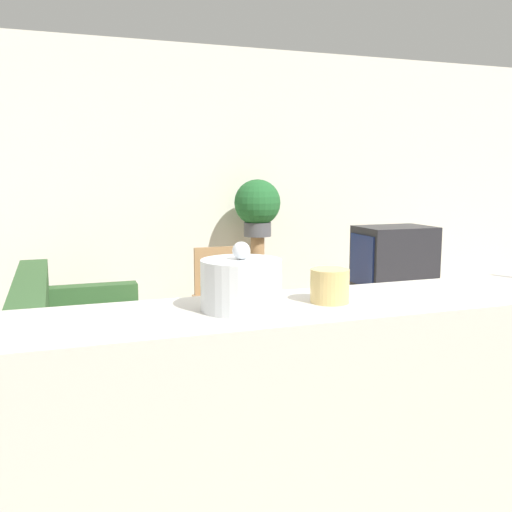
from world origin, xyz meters
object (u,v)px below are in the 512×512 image
(couch, at_px, (83,362))
(wooden_chair, at_px, (220,292))
(television, at_px, (394,258))
(decorative_bowl, at_px, (241,284))
(potted_plant, at_px, (257,205))

(couch, bearing_deg, wooden_chair, 40.82)
(couch, height_order, wooden_chair, wooden_chair)
(wooden_chair, bearing_deg, television, -20.26)
(decorative_bowl, bearing_deg, couch, 99.98)
(potted_plant, xyz_separation_m, decorative_bowl, (-1.34, -3.59, -0.01))
(wooden_chair, distance_m, decorative_bowl, 3.33)
(potted_plant, bearing_deg, couch, -139.01)
(television, bearing_deg, decorative_bowl, -130.44)
(couch, distance_m, wooden_chair, 1.60)
(potted_plant, bearing_deg, television, -46.89)
(wooden_chair, xyz_separation_m, decorative_bowl, (-0.84, -3.15, 0.71))
(couch, height_order, television, television)
(television, height_order, wooden_chair, television)
(couch, relative_size, potted_plant, 3.83)
(wooden_chair, distance_m, potted_plant, 0.98)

